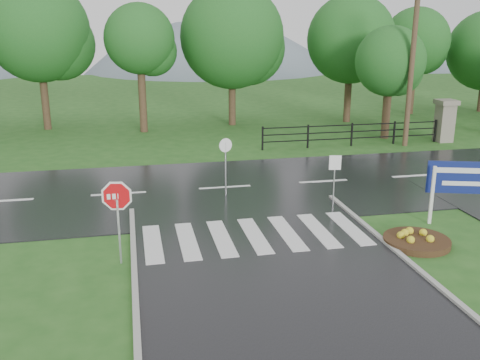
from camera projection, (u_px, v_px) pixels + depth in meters
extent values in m
plane|color=#26591D|center=(309.00, 327.00, 11.20)|extent=(120.00, 120.00, 0.00)
cube|color=black|center=(225.00, 188.00, 20.59)|extent=(90.00, 8.00, 0.04)
cube|color=silver|center=(153.00, 243.00, 15.29)|extent=(0.50, 2.80, 0.02)
cube|color=silver|center=(188.00, 241.00, 15.48)|extent=(0.50, 2.80, 0.02)
cube|color=silver|center=(222.00, 238.00, 15.68)|extent=(0.50, 2.80, 0.02)
cube|color=silver|center=(255.00, 235.00, 15.87)|extent=(0.50, 2.80, 0.02)
cube|color=silver|center=(287.00, 233.00, 16.07)|extent=(0.50, 2.80, 0.02)
cube|color=silver|center=(319.00, 230.00, 16.27)|extent=(0.50, 2.80, 0.02)
cube|color=silver|center=(349.00, 228.00, 16.46)|extent=(0.50, 2.80, 0.02)
cube|color=gray|center=(444.00, 123.00, 28.49)|extent=(0.80, 0.80, 2.00)
cube|color=#6B6659|center=(447.00, 102.00, 28.17)|extent=(1.00, 1.00, 0.24)
cube|color=black|center=(352.00, 138.00, 27.63)|extent=(9.50, 0.05, 0.05)
cube|color=black|center=(352.00, 132.00, 27.53)|extent=(9.50, 0.05, 0.05)
cube|color=black|center=(352.00, 125.00, 27.43)|extent=(9.50, 0.05, 0.05)
cube|color=black|center=(263.00, 138.00, 26.64)|extent=(0.08, 0.08, 1.20)
cube|color=black|center=(435.00, 131.00, 28.50)|extent=(0.08, 0.08, 1.20)
sphere|color=slate|center=(213.00, 189.00, 78.68)|extent=(48.00, 48.00, 48.00)
sphere|color=slate|center=(391.00, 151.00, 82.95)|extent=(36.00, 36.00, 36.00)
cube|color=#939399|center=(119.00, 232.00, 13.92)|extent=(0.05, 0.05, 1.78)
cylinder|color=white|center=(117.00, 196.00, 13.65)|extent=(1.06, 0.18, 1.07)
cylinder|color=red|center=(117.00, 196.00, 13.64)|extent=(0.92, 0.17, 0.93)
cube|color=silver|center=(432.00, 195.00, 16.72)|extent=(0.12, 0.12, 1.88)
cube|color=navy|center=(464.00, 178.00, 16.77)|extent=(2.17, 0.72, 1.04)
cube|color=white|center=(465.00, 171.00, 16.68)|extent=(1.71, 0.54, 0.17)
cube|color=white|center=(464.00, 184.00, 16.79)|extent=(1.26, 0.40, 0.14)
cylinder|color=#332111|center=(416.00, 241.00, 15.35)|extent=(1.89, 1.89, 0.19)
cube|color=#939399|center=(334.00, 183.00, 18.26)|extent=(0.04, 0.04, 1.73)
cube|color=white|center=(335.00, 163.00, 18.03)|extent=(0.41, 0.09, 0.50)
cylinder|color=#939399|center=(226.00, 170.00, 19.40)|extent=(0.06, 0.06, 2.02)
cylinder|color=white|center=(226.00, 145.00, 19.12)|extent=(0.49, 0.16, 0.50)
cylinder|color=#473523|center=(412.00, 68.00, 26.70)|extent=(0.26, 0.26, 7.92)
cylinder|color=#3D2B1C|center=(387.00, 107.00, 29.17)|extent=(0.48, 0.48, 3.48)
sphere|color=#1A541D|center=(390.00, 61.00, 28.49)|extent=(3.73, 3.73, 3.73)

